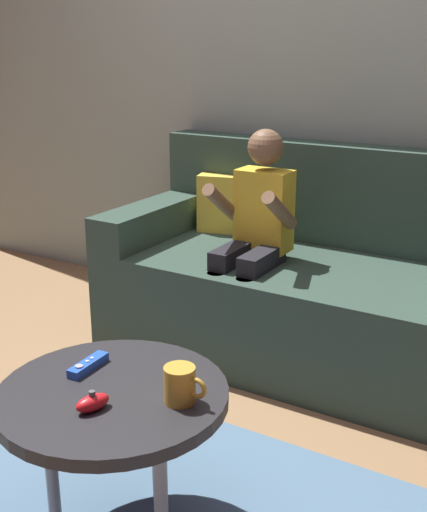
{
  "coord_description": "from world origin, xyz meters",
  "views": [
    {
      "loc": [
        1.26,
        -1.33,
        1.32
      ],
      "look_at": [
        0.15,
        0.51,
        0.62
      ],
      "focal_mm": 46.51,
      "sensor_mm": 36.0,
      "label": 1
    }
  ],
  "objects_px": {
    "couch": "(304,284)",
    "coffee_mug": "(181,385)",
    "person_seated_on_couch": "(254,233)",
    "game_remote_blue_near_edge": "(88,365)",
    "nunchuk_red": "(93,403)",
    "coffee_table": "(114,404)"
  },
  "relations": [
    {
      "from": "coffee_mug",
      "to": "game_remote_blue_near_edge",
      "type": "bearing_deg",
      "value": 177.82
    },
    {
      "from": "couch",
      "to": "coffee_table",
      "type": "bearing_deg",
      "value": -88.29
    },
    {
      "from": "person_seated_on_couch",
      "to": "coffee_mug",
      "type": "distance_m",
      "value": 1.17
    },
    {
      "from": "coffee_table",
      "to": "game_remote_blue_near_edge",
      "type": "xyz_separation_m",
      "value": [
        -0.13,
        0.05,
        0.06
      ]
    },
    {
      "from": "person_seated_on_couch",
      "to": "coffee_mug",
      "type": "bearing_deg",
      "value": -70.98
    },
    {
      "from": "couch",
      "to": "nunchuk_red",
      "type": "xyz_separation_m",
      "value": [
        0.06,
        -1.43,
        0.16
      ]
    },
    {
      "from": "coffee_mug",
      "to": "nunchuk_red",
      "type": "bearing_deg",
      "value": -138.59
    },
    {
      "from": "coffee_mug",
      "to": "coffee_table",
      "type": "bearing_deg",
      "value": -167.72
    },
    {
      "from": "game_remote_blue_near_edge",
      "to": "coffee_mug",
      "type": "distance_m",
      "value": 0.32
    },
    {
      "from": "couch",
      "to": "coffee_mug",
      "type": "distance_m",
      "value": 1.32
    },
    {
      "from": "couch",
      "to": "coffee_table",
      "type": "relative_size",
      "value": 2.75
    },
    {
      "from": "game_remote_blue_near_edge",
      "to": "nunchuk_red",
      "type": "height_order",
      "value": "nunchuk_red"
    },
    {
      "from": "person_seated_on_couch",
      "to": "nunchuk_red",
      "type": "relative_size",
      "value": 9.84
    },
    {
      "from": "person_seated_on_couch",
      "to": "game_remote_blue_near_edge",
      "type": "bearing_deg",
      "value": -86.52
    },
    {
      "from": "person_seated_on_couch",
      "to": "game_remote_blue_near_edge",
      "type": "relative_size",
      "value": 6.9
    },
    {
      "from": "person_seated_on_couch",
      "to": "nunchuk_red",
      "type": "height_order",
      "value": "person_seated_on_couch"
    },
    {
      "from": "couch",
      "to": "nunchuk_red",
      "type": "relative_size",
      "value": 16.77
    },
    {
      "from": "couch",
      "to": "game_remote_blue_near_edge",
      "type": "xyz_separation_m",
      "value": [
        -0.09,
        -1.28,
        0.16
      ]
    },
    {
      "from": "coffee_table",
      "to": "coffee_mug",
      "type": "xyz_separation_m",
      "value": [
        0.19,
        0.04,
        0.09
      ]
    },
    {
      "from": "couch",
      "to": "coffee_mug",
      "type": "xyz_separation_m",
      "value": [
        0.23,
        -1.29,
        0.19
      ]
    },
    {
      "from": "nunchuk_red",
      "to": "coffee_mug",
      "type": "xyz_separation_m",
      "value": [
        0.16,
        0.14,
        0.03
      ]
    },
    {
      "from": "coffee_table",
      "to": "nunchuk_red",
      "type": "bearing_deg",
      "value": -77.79
    }
  ]
}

